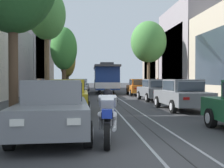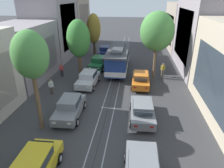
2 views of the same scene
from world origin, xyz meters
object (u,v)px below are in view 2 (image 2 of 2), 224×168
object	(u,v)px
pedestrian_on_right_pavement	(163,69)
parked_car_grey_mid_left	(70,107)
parked_car_navy_sixth_left	(105,51)
street_tree_kerb_left_fourth	(94,29)
parked_car_green_fifth_left	(98,63)
street_tree_kerb_left_mid	(78,39)
parked_car_orange_fourth_right	(141,79)
cable_car_trolley	(118,59)
street_tree_kerb_left_second	(30,56)
parked_car_grey_mid_right	(142,110)
parked_car_yellow_second_left	(34,168)
parked_car_silver_fourth_left	(88,79)
street_tree_kerb_right_second	(157,32)
pedestrian_on_left_pavement	(51,86)
pedestrian_crossing_far	(62,69)

from	to	relation	value
pedestrian_on_right_pavement	parked_car_grey_mid_left	bearing A→B (deg)	-130.53
parked_car_navy_sixth_left	street_tree_kerb_left_fourth	xyz separation A→B (m)	(-1.86, 0.75, 3.39)
parked_car_green_fifth_left	street_tree_kerb_left_mid	size ratio (longest dim) A/B	0.65
parked_car_orange_fourth_right	cable_car_trolley	xyz separation A→B (m)	(-2.87, 4.36, 0.86)
street_tree_kerb_left_second	parked_car_orange_fourth_right	bearing A→B (deg)	49.47
parked_car_grey_mid_left	parked_car_grey_mid_right	world-z (taller)	same
parked_car_yellow_second_left	street_tree_kerb_left_fourth	size ratio (longest dim) A/B	0.66
parked_car_orange_fourth_right	street_tree_kerb_left_mid	bearing A→B (deg)	164.96
parked_car_silver_fourth_left	street_tree_kerb_right_second	world-z (taller)	street_tree_kerb_right_second
parked_car_grey_mid_left	pedestrian_on_right_pavement	xyz separation A→B (m)	(8.52, 9.97, 0.16)
parked_car_green_fifth_left	street_tree_kerb_left_second	distance (m)	14.95
parked_car_navy_sixth_left	pedestrian_on_right_pavement	distance (m)	12.00
street_tree_kerb_left_fourth	pedestrian_on_left_pavement	xyz separation A→B (m)	(-1.28, -15.52, -3.29)
parked_car_grey_mid_left	pedestrian_on_left_pavement	bearing A→B (deg)	129.97
parked_car_yellow_second_left	parked_car_orange_fourth_right	world-z (taller)	same
street_tree_kerb_left_second	parked_car_green_fifth_left	bearing A→B (deg)	83.07
parked_car_green_fifth_left	parked_car_navy_sixth_left	size ratio (longest dim) A/B	1.00
parked_car_orange_fourth_right	cable_car_trolley	size ratio (longest dim) A/B	0.48
parked_car_green_fifth_left	street_tree_kerb_left_second	bearing A→B (deg)	-96.93
parked_car_grey_mid_right	pedestrian_on_left_pavement	xyz separation A→B (m)	(-8.98, 3.49, 0.10)
pedestrian_on_right_pavement	street_tree_kerb_right_second	bearing A→B (deg)	-155.11
pedestrian_crossing_far	parked_car_yellow_second_left	bearing A→B (deg)	-75.66
parked_car_yellow_second_left	street_tree_kerb_left_second	size ratio (longest dim) A/B	0.60
cable_car_trolley	pedestrian_on_right_pavement	xyz separation A→B (m)	(5.57, -1.16, -0.70)
street_tree_kerb_left_fourth	street_tree_kerb_right_second	distance (m)	13.49
parked_car_yellow_second_left	pedestrian_crossing_far	distance (m)	15.48
parked_car_grey_mid_left	parked_car_silver_fourth_left	size ratio (longest dim) A/B	1.00
parked_car_green_fifth_left	cable_car_trolley	size ratio (longest dim) A/B	0.48
parked_car_grey_mid_left	street_tree_kerb_left_second	distance (m)	5.40
parked_car_grey_mid_right	parked_car_silver_fourth_left	bearing A→B (deg)	133.65
parked_car_grey_mid_right	street_tree_kerb_left_fourth	size ratio (longest dim) A/B	0.66
cable_car_trolley	pedestrian_on_right_pavement	bearing A→B (deg)	-11.76
parked_car_grey_mid_right	pedestrian_crossing_far	xyz separation A→B (m)	(-9.65, 8.40, 0.12)
parked_car_yellow_second_left	parked_car_green_fifth_left	size ratio (longest dim) A/B	0.99
parked_car_grey_mid_left	parked_car_orange_fourth_right	xyz separation A→B (m)	(5.82, 6.77, 0.00)
parked_car_grey_mid_right	street_tree_kerb_left_mid	distance (m)	11.84
cable_car_trolley	parked_car_yellow_second_left	bearing A→B (deg)	-99.36
parked_car_yellow_second_left	parked_car_grey_mid_left	xyz separation A→B (m)	(-0.07, 6.39, 0.00)
street_tree_kerb_left_fourth	cable_car_trolley	distance (m)	9.72
parked_car_silver_fourth_left	pedestrian_on_left_pavement	world-z (taller)	pedestrian_on_left_pavement
parked_car_grey_mid_right	parked_car_orange_fourth_right	xyz separation A→B (m)	(-0.06, 6.56, 0.00)
parked_car_green_fifth_left	street_tree_kerb_right_second	world-z (taller)	street_tree_kerb_right_second
parked_car_navy_sixth_left	street_tree_kerb_left_second	size ratio (longest dim) A/B	0.61
parked_car_navy_sixth_left	street_tree_kerb_right_second	xyz separation A→B (m)	(7.35, -9.02, 4.69)
parked_car_navy_sixth_left	parked_car_orange_fourth_right	xyz separation A→B (m)	(5.78, -11.70, 0.00)
parked_car_navy_sixth_left	parked_car_orange_fourth_right	size ratio (longest dim) A/B	1.01
parked_car_silver_fourth_left	parked_car_yellow_second_left	bearing A→B (deg)	-90.09
parked_car_grey_mid_left	pedestrian_crossing_far	distance (m)	9.39
street_tree_kerb_right_second	pedestrian_on_right_pavement	world-z (taller)	street_tree_kerb_right_second
parked_car_grey_mid_left	pedestrian_crossing_far	size ratio (longest dim) A/B	2.70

